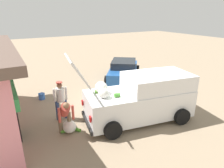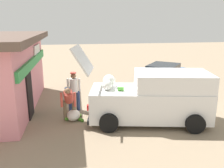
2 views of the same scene
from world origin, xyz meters
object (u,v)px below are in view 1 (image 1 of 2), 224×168
at_px(vendor_standing, 61,98).
at_px(customer_bending, 65,114).
at_px(unloaded_banana_pile, 69,127).
at_px(delivery_van, 142,98).
at_px(parked_sedan, 124,70).
at_px(paint_bucket, 42,96).

bearing_deg(vendor_standing, customer_bending, 170.58).
relative_size(customer_bending, unloaded_banana_pile, 1.95).
height_order(delivery_van, parked_sedan, delivery_van).
height_order(parked_sedan, paint_bucket, parked_sedan).
bearing_deg(paint_bucket, parked_sedan, -84.20).
distance_m(customer_bending, unloaded_banana_pile, 0.70).
xyz_separation_m(vendor_standing, paint_bucket, (2.52, 0.34, -0.80)).
height_order(vendor_standing, paint_bucket, vendor_standing).
relative_size(delivery_van, customer_bending, 3.64).
distance_m(parked_sedan, customer_bending, 6.86).
height_order(delivery_van, unloaded_banana_pile, delivery_van).
relative_size(delivery_van, unloaded_banana_pile, 7.11).
bearing_deg(unloaded_banana_pile, customer_bending, 128.11).
bearing_deg(parked_sedan, customer_bending, 128.61).
bearing_deg(delivery_van, paint_bucket, 38.24).
distance_m(delivery_van, vendor_standing, 3.39).
distance_m(delivery_van, paint_bucket, 5.38).
xyz_separation_m(customer_bending, paint_bucket, (3.72, 0.14, -0.70)).
bearing_deg(delivery_van, customer_bending, 81.63).
bearing_deg(paint_bucket, customer_bending, -177.87).
distance_m(vendor_standing, paint_bucket, 2.66).
xyz_separation_m(parked_sedan, vendor_standing, (-3.07, 5.15, 0.34)).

